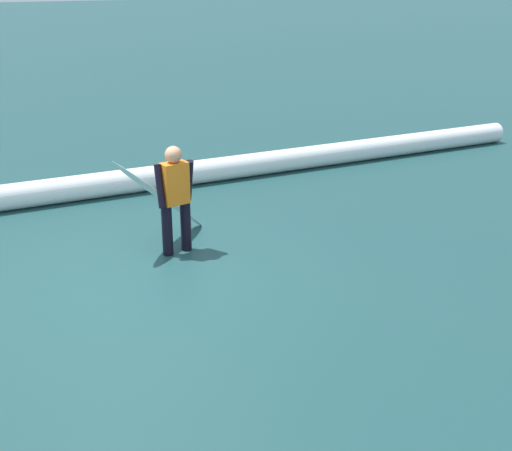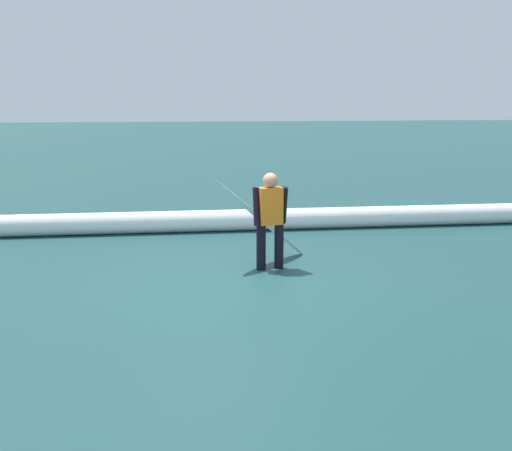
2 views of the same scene
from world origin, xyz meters
The scene contains 4 objects.
ground_plane centered at (0.00, 0.00, 0.00)m, with size 172.61×172.61×0.00m, color #1B4142.
surfer centered at (-0.75, -0.51, 0.81)m, with size 0.52×0.23×1.45m.
surfboard centered at (-0.72, -0.92, 0.67)m, with size 1.64×0.92×1.38m.
wave_crest_foreground centered at (0.29, -3.40, 0.21)m, with size 0.41×0.41×19.46m, color white.
Camera 1 is at (2.62, 7.19, 3.49)m, focal length 47.58 mm.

